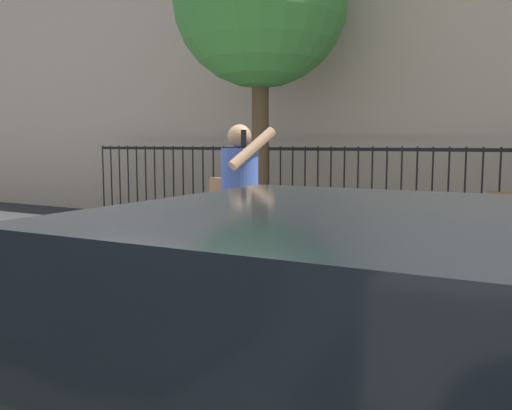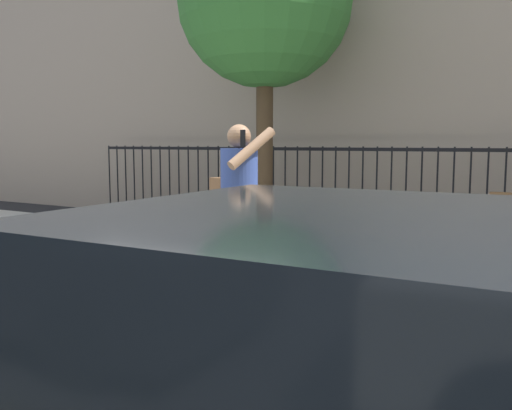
# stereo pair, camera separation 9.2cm
# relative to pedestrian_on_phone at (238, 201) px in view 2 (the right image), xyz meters

# --- Properties ---
(ground_plane) EXTENTS (60.00, 60.00, 0.00)m
(ground_plane) POSITION_rel_pedestrian_on_phone_xyz_m (-0.75, -0.88, -1.12)
(ground_plane) COLOR black
(sidewalk) EXTENTS (28.00, 4.40, 0.15)m
(sidewalk) POSITION_rel_pedestrian_on_phone_xyz_m (-0.75, 1.32, -1.05)
(sidewalk) COLOR #B2ADA3
(sidewalk) RESTS_ON ground
(iron_fence) EXTENTS (12.03, 0.04, 1.60)m
(iron_fence) POSITION_rel_pedestrian_on_phone_xyz_m (-0.75, 5.02, -0.10)
(iron_fence) COLOR black
(iron_fence) RESTS_ON ground
(pedestrian_on_phone) EXTENTS (0.72, 0.56, 1.68)m
(pedestrian_on_phone) POSITION_rel_pedestrian_on_phone_xyz_m (0.00, 0.00, 0.00)
(pedestrian_on_phone) COLOR #936B4C
(pedestrian_on_phone) RESTS_ON sidewalk
(street_tree_near) EXTENTS (2.94, 2.94, 5.53)m
(street_tree_near) POSITION_rel_pedestrian_on_phone_xyz_m (-2.03, 4.02, 2.91)
(street_tree_near) COLOR #4C3823
(street_tree_near) RESTS_ON ground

